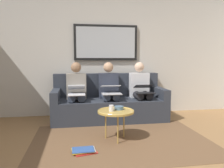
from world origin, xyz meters
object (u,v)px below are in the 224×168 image
object	(u,v)px
cup	(111,108)
person_left	(140,89)
couch	(109,103)
coffee_table	(116,112)
bowl	(119,108)
laptop_white	(76,90)
person_right	(76,90)
framed_mirror	(106,43)
magazine_stack	(84,150)
laptop_black	(144,89)
person_middle	(109,89)
laptop_silver	(111,89)

from	to	relation	value
cup	person_left	xyz separation A→B (m)	(-0.78, -1.16, 0.12)
couch	coffee_table	distance (m)	1.23
person_left	couch	bearing A→B (deg)	-6.13
couch	bowl	xyz separation A→B (m)	(0.01, 1.14, 0.15)
person_left	laptop_white	size ratio (longest dim) A/B	2.87
coffee_table	laptop_white	bearing A→B (deg)	-58.45
bowl	person_right	bearing A→B (deg)	-59.59
couch	person_right	size ratio (longest dim) A/B	1.93
framed_mirror	laptop_white	bearing A→B (deg)	46.84
cup	magazine_stack	size ratio (longest dim) A/B	0.26
cup	laptop_black	size ratio (longest dim) A/B	0.25
bowl	laptop_white	world-z (taller)	laptop_white
person_middle	laptop_silver	xyz separation A→B (m)	(0.00, 0.24, 0.03)
person_right	laptop_black	bearing A→B (deg)	169.44
couch	magazine_stack	bearing A→B (deg)	70.72
coffee_table	person_middle	distance (m)	1.17
coffee_table	magazine_stack	world-z (taller)	coffee_table
magazine_stack	bowl	bearing A→B (deg)	-140.09
laptop_black	magazine_stack	world-z (taller)	laptop_black
person_left	laptop_silver	distance (m)	0.68
framed_mirror	laptop_black	size ratio (longest dim) A/B	3.82
couch	coffee_table	size ratio (longest dim) A/B	4.07
person_middle	laptop_white	world-z (taller)	person_middle
person_left	laptop_silver	world-z (taller)	person_left
person_right	magazine_stack	distance (m)	1.64
couch	person_middle	bearing A→B (deg)	90.00
bowl	couch	bearing A→B (deg)	-90.54
magazine_stack	laptop_black	bearing A→B (deg)	-132.87
coffee_table	laptop_black	world-z (taller)	laptop_black
framed_mirror	magazine_stack	xyz separation A→B (m)	(0.56, 1.99, -1.53)
couch	person_right	distance (m)	0.71
cup	person_middle	distance (m)	1.18
coffee_table	cup	xyz separation A→B (m)	(0.07, 0.01, 0.06)
bowl	laptop_silver	size ratio (longest dim) A/B	0.37
framed_mirror	laptop_black	xyz separation A→B (m)	(-0.64, 0.70, -0.92)
cup	person_left	bearing A→B (deg)	-123.94
laptop_silver	laptop_black	bearing A→B (deg)	-180.00
laptop_silver	laptop_white	bearing A→B (deg)	-1.18
person_middle	person_right	xyz separation A→B (m)	(0.64, 0.00, 0.00)
framed_mirror	person_left	bearing A→B (deg)	144.48
cup	couch	bearing A→B (deg)	-96.57
laptop_white	person_right	bearing A→B (deg)	-90.00
person_left	laptop_black	bearing A→B (deg)	90.00
laptop_white	cup	bearing A→B (deg)	118.03
bowl	person_left	distance (m)	1.26
laptop_black	laptop_white	world-z (taller)	laptop_white
framed_mirror	laptop_black	distance (m)	1.32
couch	person_middle	xyz separation A→B (m)	(0.00, 0.07, 0.30)
laptop_black	person_right	world-z (taller)	person_right
person_middle	person_right	world-z (taller)	same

